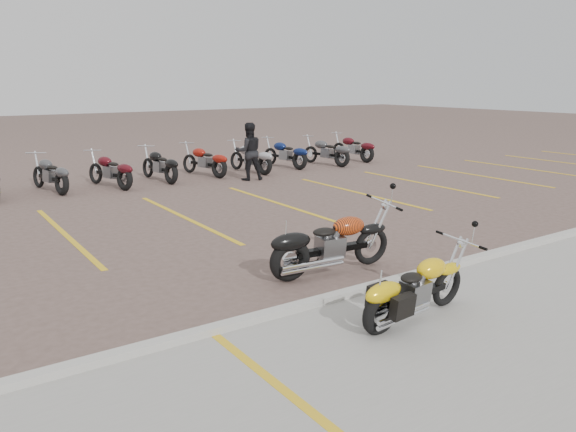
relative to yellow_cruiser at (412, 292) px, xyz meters
name	(u,v)px	position (x,y,z in m)	size (l,w,h in m)	color
ground	(278,262)	(-0.11, 3.11, -0.41)	(100.00, 100.00, 0.00)	brown
concrete_apron	(494,364)	(-0.11, -1.39, -0.41)	(60.00, 5.00, 0.01)	#9E9B93
curb	(351,293)	(-0.11, 1.11, -0.35)	(60.00, 0.18, 0.12)	#ADAAA3
parking_stripes	(185,218)	(-0.11, 7.11, -0.41)	(38.00, 5.50, 0.01)	gold
yellow_cruiser	(412,292)	(0.00, 0.00, 0.00)	(2.01, 0.37, 0.83)	black
flame_cruiser	(328,246)	(0.25, 2.13, 0.06)	(2.32, 0.40, 0.95)	black
person_b	(249,152)	(3.78, 10.76, 0.52)	(0.90, 0.70, 1.85)	black
bg_bike_row	(134,167)	(0.44, 12.10, 0.14)	(19.18, 2.09, 1.10)	black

